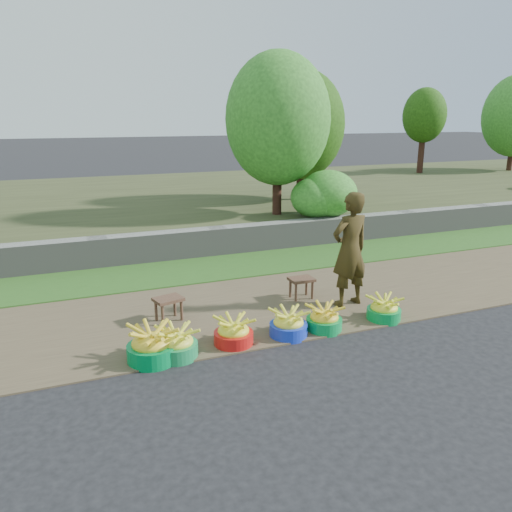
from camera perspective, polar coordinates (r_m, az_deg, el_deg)
name	(u,v)px	position (r m, az deg, el deg)	size (l,w,h in m)	color
ground_plane	(319,339)	(6.22, 7.20, -9.44)	(120.00, 120.00, 0.00)	black
dirt_shoulder	(277,304)	(7.24, 2.43, -5.50)	(80.00, 2.50, 0.02)	brown
grass_verge	(232,266)	(9.00, -2.78, -1.13)	(80.00, 1.50, 0.04)	#2E5D1E
retaining_wall	(217,241)	(9.71, -4.44, 1.67)	(80.00, 0.35, 0.55)	slate
earth_bank	(165,203)	(14.37, -10.35, 6.00)	(80.00, 10.00, 0.50)	#3A4022
basin_a	(152,346)	(5.71, -11.84, -10.00)	(0.55, 0.55, 0.41)	#007E3A
basin_b	(176,344)	(5.76, -9.09, -9.90)	(0.48, 0.48, 0.36)	#198548
basin_c	(233,333)	(5.97, -2.59, -8.76)	(0.47, 0.47, 0.35)	red
basin_d	(288,324)	(6.20, 3.73, -7.82)	(0.47, 0.47, 0.35)	#1936CA
basin_e	(324,319)	(6.41, 7.79, -7.17)	(0.45, 0.45, 0.34)	#0A8F40
basin_f	(384,309)	(6.87, 14.42, -5.94)	(0.45, 0.45, 0.33)	#088C3C
stool_left	(168,302)	(6.66, -9.98, -5.25)	(0.42, 0.36, 0.32)	#4F3425
stool_right	(301,282)	(7.38, 5.21, -2.99)	(0.35, 0.27, 0.31)	#4F3425
vendor_woman	(350,250)	(7.07, 10.68, 0.73)	(0.59, 0.39, 1.62)	black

